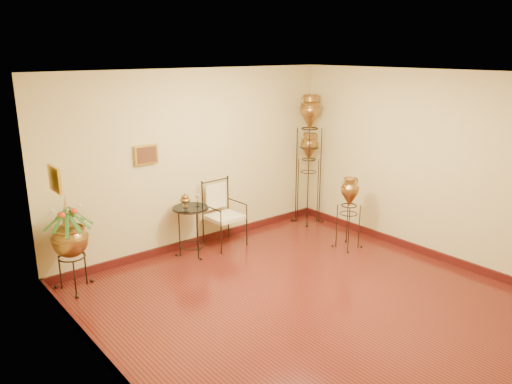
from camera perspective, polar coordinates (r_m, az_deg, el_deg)
ground at (r=6.49m, az=5.64°, el=-12.27°), size 5.00×5.00×0.00m
room_shell at (r=5.87m, az=6.01°, el=2.80°), size 5.02×5.02×2.81m
amphora_tall at (r=8.96m, az=6.05°, el=3.85°), size 0.49×0.49×2.34m
amphora_mid at (r=9.04m, az=5.99°, el=1.67°), size 0.43×0.43×1.67m
amphora_short at (r=8.00m, az=10.54°, el=-2.34°), size 0.40×0.40×1.17m
planter_urn at (r=6.87m, az=-20.53°, el=-4.75°), size 0.81×0.81×1.34m
armchair at (r=7.97m, az=-3.60°, el=-2.56°), size 0.62×0.58×1.06m
side_table at (r=7.69m, az=-7.40°, el=-4.36°), size 0.67×0.67×0.98m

